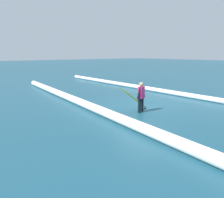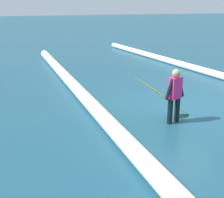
% 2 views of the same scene
% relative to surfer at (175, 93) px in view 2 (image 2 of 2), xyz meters
% --- Properties ---
extents(ground_plane, '(154.18, 154.18, 0.00)m').
position_rel_surfer_xyz_m(ground_plane, '(0.98, -0.98, -0.82)').
color(ground_plane, navy).
extents(surfer, '(0.28, 0.66, 1.47)m').
position_rel_surfer_xyz_m(surfer, '(0.00, 0.00, 0.00)').
color(surfer, black).
rests_on(surfer, ground_plane).
extents(surfboard, '(0.39, 1.79, 1.29)m').
position_rel_surfer_xyz_m(surfboard, '(0.38, 0.11, -0.19)').
color(surfboard, yellow).
rests_on(surfboard, ground_plane).
extents(wave_crest_foreground, '(21.27, 1.58, 0.31)m').
position_rel_surfer_xyz_m(wave_crest_foreground, '(3.52, -4.51, -0.66)').
color(wave_crest_foreground, white).
rests_on(wave_crest_foreground, ground_plane).
extents(wave_crest_midground, '(23.61, 0.87, 0.40)m').
position_rel_surfer_xyz_m(wave_crest_midground, '(-0.06, 1.82, -0.62)').
color(wave_crest_midground, white).
rests_on(wave_crest_midground, ground_plane).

